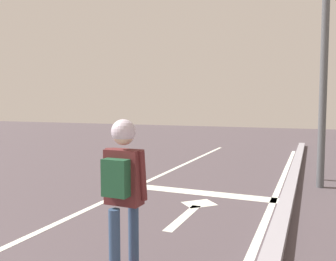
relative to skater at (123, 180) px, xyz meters
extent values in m
cube|color=silver|center=(-1.92, 1.58, -1.10)|extent=(0.12, 20.00, 0.01)
cube|color=silver|center=(1.06, 1.58, -1.10)|extent=(0.12, 20.00, 0.01)
cube|color=silver|center=(-0.36, 3.90, -1.10)|extent=(3.14, 0.40, 0.01)
cube|color=silver|center=(-0.20, 2.28, -1.10)|extent=(0.16, 1.40, 0.01)
cube|color=silver|center=(-0.20, 3.13, -1.10)|extent=(0.71, 0.71, 0.01)
cube|color=#96929B|center=(1.31, 1.58, -1.03)|extent=(0.24, 24.00, 0.14)
cylinder|color=#31496B|center=(0.00, 0.20, -0.64)|extent=(0.11, 0.11, 0.78)
cylinder|color=#31496B|center=(0.00, -0.17, -0.64)|extent=(0.11, 0.11, 0.78)
cube|color=#5D2526|center=(0.00, 0.02, 0.03)|extent=(0.37, 0.19, 0.55)
cylinder|color=#5D2526|center=(-0.19, 0.05, 0.05)|extent=(0.07, 0.08, 0.50)
cylinder|color=#5D2526|center=(0.19, 0.04, 0.05)|extent=(0.07, 0.13, 0.50)
sphere|color=beige|center=(0.00, 0.02, 0.45)|extent=(0.22, 0.22, 0.22)
sphere|color=silver|center=(0.00, 0.02, 0.48)|extent=(0.24, 0.24, 0.24)
cube|color=#1F5033|center=(0.00, -0.12, 0.05)|extent=(0.26, 0.14, 0.36)
cylinder|color=#525459|center=(1.91, 5.40, 1.83)|extent=(0.16, 0.16, 5.86)
camera|label=1|loc=(1.71, -2.91, 0.74)|focal=36.72mm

